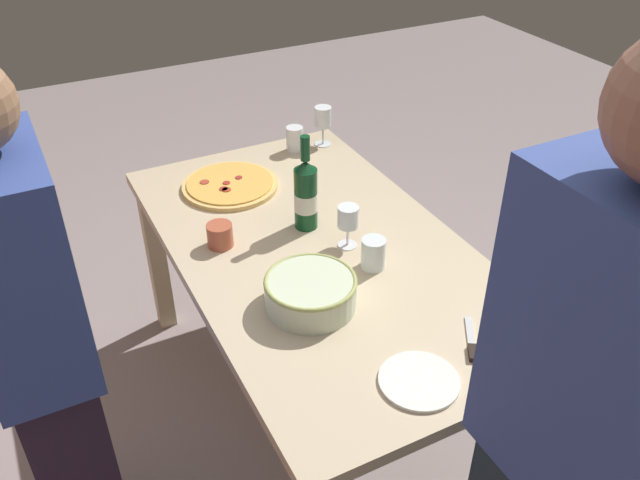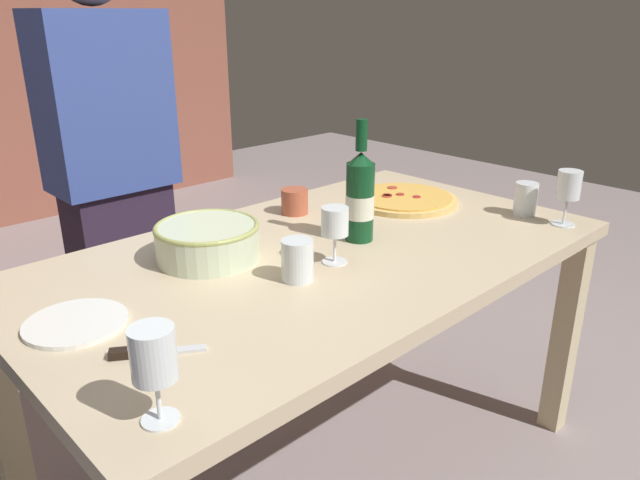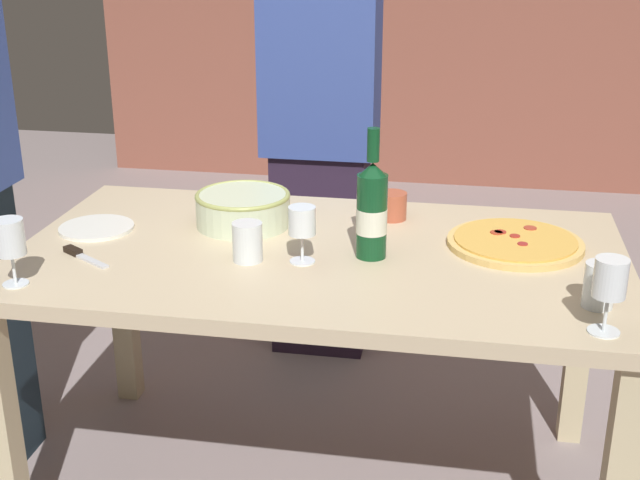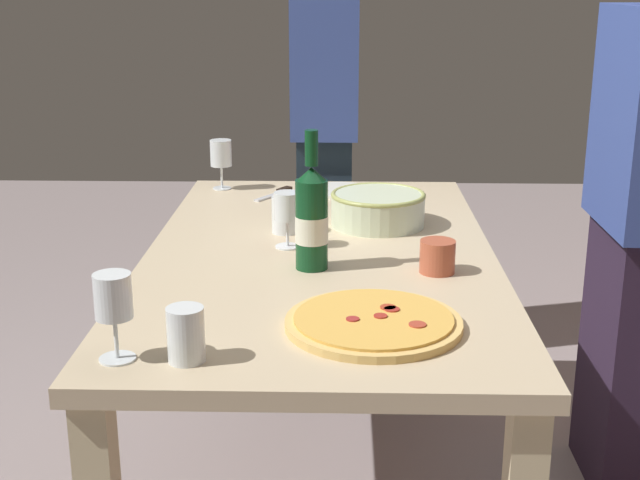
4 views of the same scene
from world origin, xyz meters
The scene contains 13 objects.
dining_table centered at (0.00, 0.00, 0.66)m, with size 1.60×0.90×0.75m.
pizza centered at (0.51, 0.12, 0.76)m, with size 0.36×0.36×0.03m.
serving_bowl centered at (-0.25, 0.16, 0.80)m, with size 0.27×0.27×0.10m.
wine_bottle centered at (0.14, -0.02, 0.88)m, with size 0.08×0.08×0.34m.
wine_glass_near_pizza centered at (-0.03, -0.09, 0.85)m, with size 0.07×0.07×0.15m.
wine_glass_by_bottle centered at (0.68, -0.36, 0.87)m, with size 0.07×0.07×0.17m.
wine_glass_far_left centered at (-0.68, -0.35, 0.87)m, with size 0.07×0.07×0.17m.
cup_amber centered at (0.16, 0.29, 0.79)m, with size 0.09×0.09×0.08m, color #B25338.
cup_ceramic centered at (-0.17, -0.10, 0.80)m, with size 0.08×0.08×0.10m, color white.
cup_spare centered at (0.68, -0.23, 0.80)m, with size 0.07×0.07×0.10m, color white.
side_plate centered at (-0.65, 0.05, 0.76)m, with size 0.21×0.21×0.01m, color white.
pizza_knife centered at (-0.60, -0.15, 0.76)m, with size 0.16×0.12×0.02m.
person_guest_left centered at (-1.08, -0.01, 0.91)m, with size 0.39×0.24×1.76m.
Camera 4 is at (2.15, 0.06, 1.43)m, focal length 48.77 mm.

